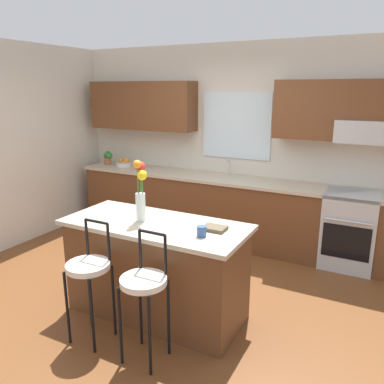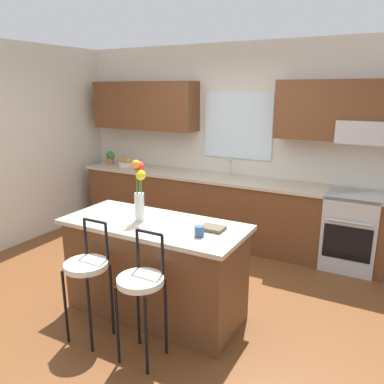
{
  "view_description": "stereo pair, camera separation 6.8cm",
  "coord_description": "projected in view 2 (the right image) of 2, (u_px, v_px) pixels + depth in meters",
  "views": [
    {
      "loc": [
        1.94,
        -3.06,
        2.09
      ],
      "look_at": [
        0.06,
        0.55,
        1.0
      ],
      "focal_mm": 36.04,
      "sensor_mm": 36.0,
      "label": 1
    },
    {
      "loc": [
        2.0,
        -3.03,
        2.09
      ],
      "look_at": [
        0.06,
        0.55,
        1.0
      ],
      "focal_mm": 36.04,
      "sensor_mm": 36.0,
      "label": 2
    }
  ],
  "objects": [
    {
      "name": "flower_vase",
      "position": [
        139.0,
        189.0,
        3.48
      ],
      "size": [
        0.14,
        0.15,
        0.57
      ],
      "color": "silver",
      "rests_on": "kitchen_island"
    },
    {
      "name": "cookbook",
      "position": [
        213.0,
        228.0,
        3.3
      ],
      "size": [
        0.2,
        0.15,
        0.03
      ],
      "primitive_type": "cube",
      "color": "brown",
      "rests_on": "kitchen_island"
    },
    {
      "name": "bar_stool_middle",
      "position": [
        141.0,
        286.0,
        2.94
      ],
      "size": [
        0.36,
        0.36,
        1.04
      ],
      "color": "black",
      "rests_on": "ground"
    },
    {
      "name": "ground_plane",
      "position": [
        162.0,
        295.0,
        4.04
      ],
      "size": [
        14.0,
        14.0,
        0.0
      ],
      "primitive_type": "plane",
      "color": "brown"
    },
    {
      "name": "oven_range",
      "position": [
        351.0,
        230.0,
        4.6
      ],
      "size": [
        0.6,
        0.64,
        0.92
      ],
      "color": "#B7BABC",
      "rests_on": "ground"
    },
    {
      "name": "potted_plant_small",
      "position": [
        110.0,
        157.0,
        6.16
      ],
      "size": [
        0.17,
        0.12,
        0.22
      ],
      "color": "#9E5B3D",
      "rests_on": "counter_run"
    },
    {
      "name": "counter_run",
      "position": [
        228.0,
        210.0,
        5.36
      ],
      "size": [
        4.56,
        0.64,
        0.92
      ],
      "color": "brown",
      "rests_on": "ground"
    },
    {
      "name": "kitchen_island",
      "position": [
        155.0,
        268.0,
        3.62
      ],
      "size": [
        1.71,
        0.76,
        0.92
      ],
      "color": "brown",
      "rests_on": "ground"
    },
    {
      "name": "fruit_bowl_oranges",
      "position": [
        126.0,
        163.0,
        6.03
      ],
      "size": [
        0.24,
        0.24,
        0.13
      ],
      "color": "silver",
      "rests_on": "counter_run"
    },
    {
      "name": "sink_faucet",
      "position": [
        231.0,
        166.0,
        5.34
      ],
      "size": [
        0.02,
        0.13,
        0.23
      ],
      "color": "#B7BABC",
      "rests_on": "counter_run"
    },
    {
      "name": "mug_ceramic",
      "position": [
        199.0,
        231.0,
        3.15
      ],
      "size": [
        0.08,
        0.08,
        0.09
      ],
      "primitive_type": "cylinder",
      "color": "#33518C",
      "rests_on": "kitchen_island"
    },
    {
      "name": "back_wall_assembly",
      "position": [
        240.0,
        133.0,
        5.32
      ],
      "size": [
        5.6,
        0.5,
        2.7
      ],
      "color": "beige",
      "rests_on": "ground"
    },
    {
      "name": "bar_stool_near",
      "position": [
        87.0,
        270.0,
        3.2
      ],
      "size": [
        0.36,
        0.36,
        1.04
      ],
      "color": "black",
      "rests_on": "ground"
    },
    {
      "name": "wall_left",
      "position": [
        10.0,
        147.0,
        5.12
      ],
      "size": [
        0.12,
        4.6,
        2.7
      ],
      "primitive_type": "cube",
      "color": "beige",
      "rests_on": "ground"
    }
  ]
}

